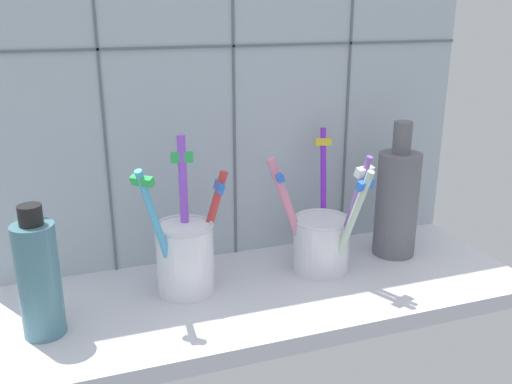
{
  "coord_description": "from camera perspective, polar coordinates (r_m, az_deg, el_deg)",
  "views": [
    {
      "loc": [
        -20.81,
        -56.37,
        34.3
      ],
      "look_at": [
        0.0,
        2.66,
        13.31
      ],
      "focal_mm": 39.51,
      "sensor_mm": 36.0,
      "label": 1
    }
  ],
  "objects": [
    {
      "name": "soap_bottle",
      "position": [
        0.61,
        -21.14,
        -8.08
      ],
      "size": [
        4.23,
        4.23,
        14.02
      ],
      "color": "teal",
      "rests_on": "counter_slab"
    },
    {
      "name": "counter_slab",
      "position": [
        0.69,
        0.75,
        -10.45
      ],
      "size": [
        64.0,
        22.0,
        2.0
      ],
      "primitive_type": "cube",
      "color": "silver",
      "rests_on": "ground"
    },
    {
      "name": "tile_wall_back",
      "position": [
        0.72,
        -2.49,
        9.15
      ],
      "size": [
        64.0,
        2.2,
        45.0
      ],
      "color": "#B2C1CC",
      "rests_on": "ground"
    },
    {
      "name": "toothbrush_cup_left",
      "position": [
        0.66,
        -7.18,
        -6.11
      ],
      "size": [
        11.7,
        9.48,
        18.33
      ],
      "color": "white",
      "rests_on": "counter_slab"
    },
    {
      "name": "ceramic_vase",
      "position": [
        0.77,
        14.08,
        -0.9
      ],
      "size": [
        5.59,
        5.59,
        18.15
      ],
      "color": "slate",
      "rests_on": "counter_slab"
    },
    {
      "name": "toothbrush_cup_right",
      "position": [
        0.72,
        6.64,
        -4.66
      ],
      "size": [
        11.11,
        14.31,
        17.03
      ],
      "color": "white",
      "rests_on": "counter_slab"
    }
  ]
}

